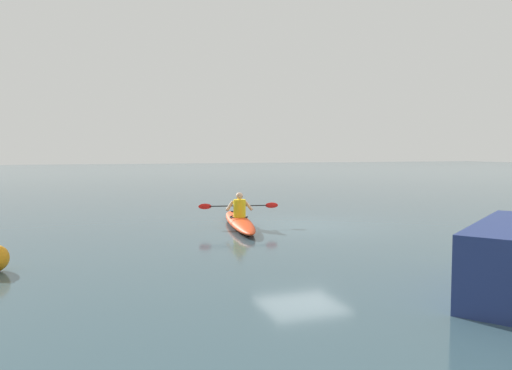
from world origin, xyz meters
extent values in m
plane|color=#334C56|center=(0.00, 0.00, 0.00)|extent=(160.00, 160.00, 0.00)
ellipsoid|color=red|center=(1.85, -0.48, 0.15)|extent=(1.50, 4.82, 0.30)
torus|color=black|center=(1.83, -0.60, 0.28)|extent=(0.68, 0.68, 0.04)
cylinder|color=black|center=(1.60, -1.89, 0.29)|extent=(0.18, 0.18, 0.02)
cylinder|color=yellow|center=(1.87, -0.39, 0.57)|extent=(0.37, 0.37, 0.53)
sphere|color=tan|center=(1.87, -0.39, 0.94)|extent=(0.21, 0.21, 0.21)
cylinder|color=black|center=(1.84, -0.59, 0.62)|extent=(2.02, 0.40, 0.03)
ellipsoid|color=red|center=(2.84, -0.77, 0.62)|extent=(0.40, 0.11, 0.17)
ellipsoid|color=red|center=(0.83, -0.40, 0.62)|extent=(0.40, 0.11, 0.17)
cylinder|color=tan|center=(2.14, -0.52, 0.64)|extent=(0.30, 0.20, 0.34)
cylinder|color=tan|center=(1.58, -0.42, 0.64)|extent=(0.26, 0.24, 0.34)
camera|label=1|loc=(6.43, 13.79, 2.28)|focal=34.95mm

